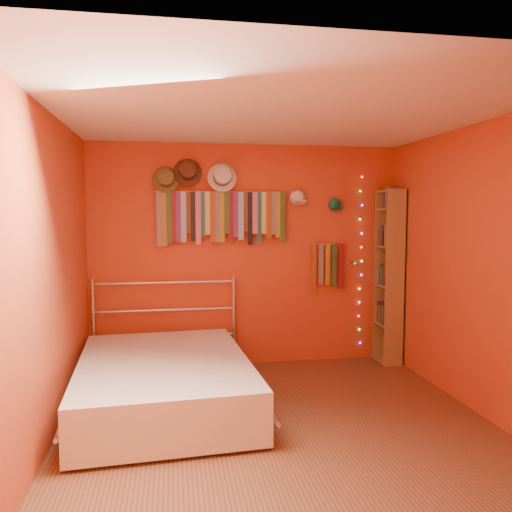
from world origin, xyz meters
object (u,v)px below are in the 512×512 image
reading_lamp (354,264)px  bed (164,381)px  bookshelf (393,275)px  tie_rack (221,215)px

reading_lamp → bed: bearing=-155.7°
bookshelf → bed: bearing=-159.7°
reading_lamp → bookshelf: (0.46, -0.00, -0.14)m
tie_rack → bed: tie_rack is taller
bed → reading_lamp: bearing=20.7°
tie_rack → bookshelf: (1.96, -0.15, -0.69)m
reading_lamp → bookshelf: bookshelf is taller
tie_rack → bed: bearing=-119.3°
reading_lamp → bed: reading_lamp is taller
tie_rack → bookshelf: bearing=-4.5°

